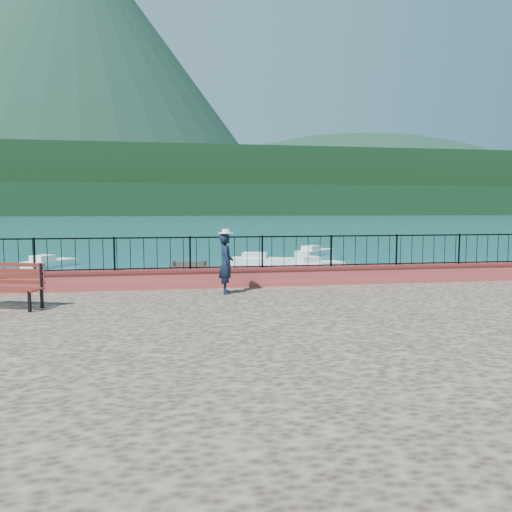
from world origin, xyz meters
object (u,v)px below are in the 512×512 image
object	(u,v)px
boat_3	(49,261)
boat_4	(265,258)
person	(226,264)
boat_2	(316,262)
boat_5	(315,250)
park_bench	(2,295)
boat_1	(320,272)
boat_0	(37,300)

from	to	relation	value
boat_3	boat_4	size ratio (longest dim) A/B	0.79
person	boat_4	size ratio (longest dim) A/B	0.39
boat_2	boat_5	size ratio (longest dim) A/B	0.90
park_bench	boat_1	xyz separation A→B (m)	(11.46, 11.78, -1.12)
boat_2	boat_0	bearing A→B (deg)	-155.72
park_bench	boat_1	size ratio (longest dim) A/B	0.59
boat_0	boat_3	xyz separation A→B (m)	(-2.80, 14.29, 0.00)
boat_2	boat_5	bearing A→B (deg)	59.91
boat_1	boat_2	xyz separation A→B (m)	(1.06, 4.30, 0.00)
boat_0	park_bench	bearing A→B (deg)	-113.84
park_bench	boat_0	size ratio (longest dim) A/B	0.57
person	boat_1	distance (m)	12.20
boat_4	person	bearing A→B (deg)	-85.04
boat_2	boat_4	xyz separation A→B (m)	(-2.55, 2.99, 0.00)
park_bench	boat_4	world-z (taller)	park_bench
person	boat_2	size ratio (longest dim) A/B	0.50
boat_3	boat_4	distance (m)	13.49
person	boat_4	bearing A→B (deg)	-12.66
person	boat_1	size ratio (longest dim) A/B	0.49
person	boat_2	xyz separation A→B (m)	(7.02, 14.82, -1.65)
person	boat_5	bearing A→B (deg)	-20.61
person	boat_0	bearing A→B (deg)	55.80
boat_0	boat_1	bearing A→B (deg)	-4.02
park_bench	boat_3	distance (m)	20.31
boat_1	boat_5	bearing A→B (deg)	93.35
boat_1	boat_2	size ratio (longest dim) A/B	1.02
boat_0	boat_3	world-z (taller)	same
boat_3	boat_4	xyz separation A→B (m)	(13.46, -0.90, 0.00)
person	boat_2	distance (m)	16.48
park_bench	boat_2	world-z (taller)	park_bench
park_bench	boat_0	bearing A→B (deg)	115.30
park_bench	person	bearing A→B (deg)	31.37
boat_2	boat_3	xyz separation A→B (m)	(-16.01, 3.89, 0.00)
boat_0	boat_2	bearing A→B (deg)	7.55
boat_1	boat_0	bearing A→B (deg)	-134.62
boat_1	boat_4	world-z (taller)	same
person	boat_5	world-z (taller)	person
boat_5	park_bench	bearing A→B (deg)	-163.47
boat_3	boat_1	bearing A→B (deg)	-85.46
boat_2	boat_4	distance (m)	3.93
park_bench	boat_5	bearing A→B (deg)	77.30
boat_5	boat_1	bearing A→B (deg)	-147.70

